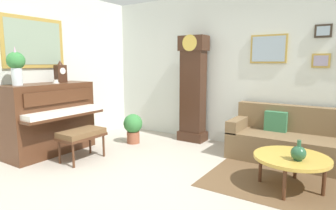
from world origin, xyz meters
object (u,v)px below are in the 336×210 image
Objects in this scene: piano_bench at (82,135)px; mantel_clock at (61,73)px; couch at (293,141)px; potted_plant at (133,126)px; teacup at (56,82)px; piano at (50,118)px; green_jug at (298,153)px; grandfather_clock at (193,92)px; coffee_table at (291,158)px; flower_vase at (16,64)px.

mantel_clock is at bearing 163.32° from piano_bench.
potted_plant is (-2.73, -0.59, 0.01)m from couch.
piano_bench is at bearing -5.01° from teacup.
potted_plant is at bearing 56.50° from piano.
potted_plant is at bearing 87.32° from piano_bench.
teacup reaches higher than green_jug.
piano_bench is 0.34× the size of grandfather_clock.
coffee_table is (2.02, -1.27, -0.59)m from grandfather_clock.
coffee_table is (3.68, 0.73, -0.22)m from piano.
coffee_table is at bearing 13.23° from piano_bench.
green_jug is at bearing 5.28° from mantel_clock.
couch is at bearing 98.05° from coffee_table.
piano_bench is 2.92× the size of green_jug.
potted_plant reaches higher than coffee_table.
piano reaches higher than piano_bench.
potted_plant is at bearing -137.41° from grandfather_clock.
mantel_clock is at bearing -172.75° from coffee_table.
teacup is (-3.43, -1.71, 0.89)m from couch.
flower_vase is 4.05m from green_jug.
piano is 3.75m from coffee_table.
coffee_table is at bearing 18.44° from flower_vase.
flower_vase is (0.00, -0.50, 0.90)m from piano.
teacup is at bearing -129.45° from grandfather_clock.
couch is 7.92× the size of green_jug.
piano reaches higher than green_jug.
coffee_table is at bearing -9.44° from potted_plant.
couch is 1.09m from coffee_table.
coffee_table is at bearing 10.01° from teacup.
piano is 0.80m from mantel_clock.
piano_bench is 3.01m from coffee_table.
green_jug is (3.76, 0.35, -0.86)m from mantel_clock.
teacup is (-1.56, -1.90, 0.24)m from grandfather_clock.
coffee_table is 2.92m from potted_plant.
teacup is (0.09, 0.09, 0.61)m from piano.
couch is at bearing 12.29° from potted_plant.
couch reaches higher than green_jug.
mantel_clock is (-1.65, -1.73, 0.39)m from grandfather_clock.
couch is at bearing 32.36° from piano_bench.
mantel_clock is 1.61m from potted_plant.
grandfather_clock reaches higher than piano_bench.
piano is 3.81m from green_jug.
mantel_clock reaches higher than green_jug.
piano_bench is at bearing -92.68° from potted_plant.
green_jug is (3.76, 1.11, -1.00)m from flower_vase.
flower_vase is 2.42× the size of green_jug.
mantel_clock reaches higher than teacup.
mantel_clock reaches higher than couch.
piano is 0.71× the size of grandfather_clock.
coffee_table is at bearing 126.20° from green_jug.
green_jug is at bearing 7.95° from teacup.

